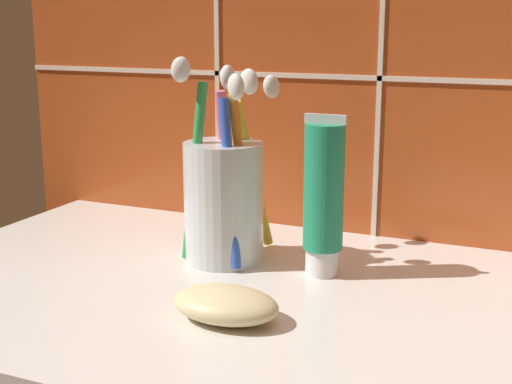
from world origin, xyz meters
TOP-DOWN VIEW (x-y plane):
  - sink_counter at (0.00, 0.00)cm, footprint 70.59×38.59cm
  - tile_wall_backsplash at (0.01, 19.54)cm, footprint 80.59×1.72cm
  - toothbrush_cup at (-8.87, 5.86)cm, footprint 8.10×10.56cm
  - toothpaste_tube at (0.52, 5.81)cm, footprint 3.59×3.42cm
  - soap_bar at (-2.86, -6.34)cm, footprint 8.18×5.48cm

SIDE VIEW (x-z plane):
  - sink_counter at x=0.00cm, z-range 0.00..2.00cm
  - soap_bar at x=-2.86cm, z-range 2.00..4.45cm
  - toothbrush_cup at x=-8.87cm, z-range -1.18..17.37cm
  - toothpaste_tube at x=0.52cm, z-range 1.93..15.87cm
  - tile_wall_backsplash at x=0.01cm, z-range 0.01..47.34cm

